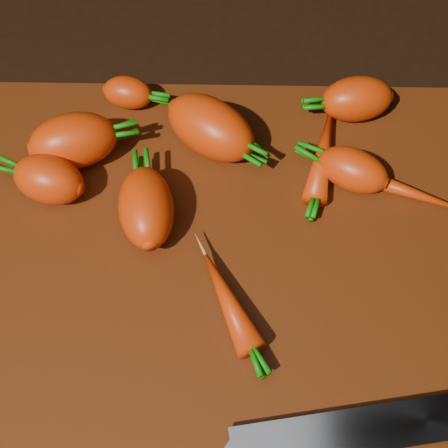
{
  "coord_description": "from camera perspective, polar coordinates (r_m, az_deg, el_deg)",
  "views": [
    {
      "loc": [
        0.01,
        -0.29,
        0.49
      ],
      "look_at": [
        0.0,
        0.01,
        0.03
      ],
      "focal_mm": 50.0,
      "sensor_mm": 36.0,
      "label": 1
    }
  ],
  "objects": [
    {
      "name": "ground",
      "position": [
        0.57,
        -0.02,
        -2.76
      ],
      "size": [
        2.0,
        2.0,
        0.01
      ],
      "primitive_type": "cube",
      "color": "black"
    },
    {
      "name": "cutting_board",
      "position": [
        0.56,
        -0.02,
        -2.19
      ],
      "size": [
        0.5,
        0.4,
        0.01
      ],
      "primitive_type": "cube",
      "color": "#6B2C0E",
      "rests_on": "ground"
    },
    {
      "name": "carrot_0",
      "position": [
        0.61,
        -13.6,
        7.39
      ],
      "size": [
        0.1,
        0.08,
        0.05
      ],
      "primitive_type": "ellipsoid",
      "rotation": [
        0.0,
        0.0,
        0.3
      ],
      "color": "#E43C0D",
      "rests_on": "cutting_board"
    },
    {
      "name": "carrot_1",
      "position": [
        0.59,
        -15.73,
        3.94
      ],
      "size": [
        0.08,
        0.06,
        0.05
      ],
      "primitive_type": "ellipsoid",
      "rotation": [
        0.0,
        0.0,
        2.83
      ],
      "color": "#E43C0D",
      "rests_on": "cutting_board"
    },
    {
      "name": "carrot_2",
      "position": [
        0.6,
        -1.25,
        8.81
      ],
      "size": [
        0.11,
        0.1,
        0.06
      ],
      "primitive_type": "ellipsoid",
      "rotation": [
        0.0,
        0.0,
        -0.65
      ],
      "color": "#E43C0D",
      "rests_on": "cutting_board"
    },
    {
      "name": "carrot_3",
      "position": [
        0.55,
        -7.13,
        1.51
      ],
      "size": [
        0.06,
        0.09,
        0.05
      ],
      "primitive_type": "ellipsoid",
      "rotation": [
        0.0,
        0.0,
        1.74
      ],
      "color": "#E43C0D",
      "rests_on": "cutting_board"
    },
    {
      "name": "carrot_4",
      "position": [
        0.65,
        12.03,
        11.12
      ],
      "size": [
        0.08,
        0.06,
        0.05
      ],
      "primitive_type": "ellipsoid",
      "rotation": [
        0.0,
        0.0,
        3.3
      ],
      "color": "#E43C0D",
      "rests_on": "cutting_board"
    },
    {
      "name": "carrot_5",
      "position": [
        0.66,
        -8.79,
        11.79
      ],
      "size": [
        0.06,
        0.04,
        0.03
      ],
      "primitive_type": "ellipsoid",
      "rotation": [
        0.0,
        0.0,
        -0.21
      ],
      "color": "#E43C0D",
      "rests_on": "cutting_board"
    },
    {
      "name": "carrot_6",
      "position": [
        0.59,
        11.7,
        4.88
      ],
      "size": [
        0.08,
        0.07,
        0.04
      ],
      "primitive_type": "ellipsoid",
      "rotation": [
        0.0,
        0.0,
        2.66
      ],
      "color": "#E43C0D",
      "rests_on": "cutting_board"
    },
    {
      "name": "carrot_7",
      "position": [
        0.61,
        9.03,
        6.37
      ],
      "size": [
        0.05,
        0.12,
        0.02
      ],
      "primitive_type": "ellipsoid",
      "rotation": [
        0.0,
        0.0,
        1.36
      ],
      "color": "#E43C0D",
      "rests_on": "cutting_board"
    },
    {
      "name": "carrot_8",
      "position": [
        0.6,
        16.17,
        2.97
      ],
      "size": [
        0.11,
        0.06,
        0.02
      ],
      "primitive_type": "ellipsoid",
      "rotation": [
        0.0,
        0.0,
        -0.4
      ],
      "color": "#E43C0D",
      "rests_on": "cutting_board"
    },
    {
      "name": "carrot_9",
      "position": [
        0.52,
        0.36,
        -7.03
      ],
      "size": [
        0.06,
        0.1,
        0.02
      ],
      "primitive_type": "ellipsoid",
      "rotation": [
        0.0,
        0.0,
        2.0
      ],
      "color": "#E43C0D",
      "rests_on": "cutting_board"
    },
    {
      "name": "knife",
      "position": [
        0.5,
        14.01,
        -17.62
      ],
      "size": [
        0.3,
        0.08,
        0.02
      ],
      "rotation": [
        0.0,
        0.0,
        0.17
      ],
      "color": "gray",
      "rests_on": "cutting_board"
    }
  ]
}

